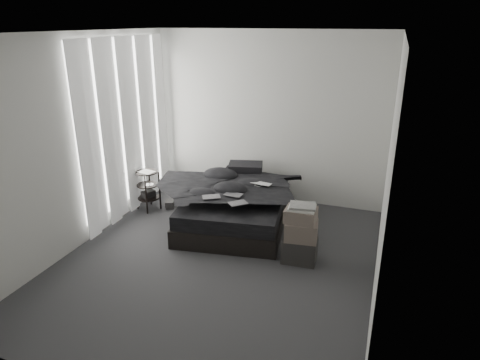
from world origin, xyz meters
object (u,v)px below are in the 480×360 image
(box_lower, at_px, (300,249))
(side_stand, at_px, (148,191))
(bed, at_px, (236,215))
(laptop, at_px, (260,180))

(box_lower, bearing_deg, side_stand, 164.07)
(box_lower, bearing_deg, bed, 147.12)
(bed, height_order, side_stand, side_stand)
(side_stand, relative_size, box_lower, 1.50)
(side_stand, bearing_deg, bed, -0.70)
(bed, xyz_separation_m, box_lower, (1.07, -0.69, 0.03))
(laptop, distance_m, box_lower, 1.20)
(bed, height_order, box_lower, box_lower)
(laptop, height_order, side_stand, laptop)
(bed, relative_size, side_stand, 3.02)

